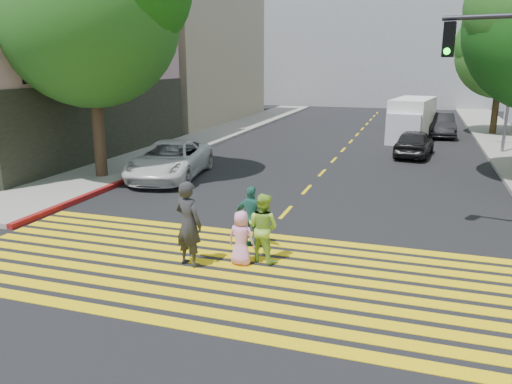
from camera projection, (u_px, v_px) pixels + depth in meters
The scene contains 20 objects.
ground at pixel (210, 296), 9.97m from camera, with size 120.00×120.00×0.00m, color black.
sidewalk_left at pixel (223, 132), 32.74m from camera, with size 3.00×40.00×0.15m, color gray.
curb_red at pixel (96, 192), 17.54m from camera, with size 0.20×8.00×0.16m, color maroon.
crosswalk at pixel (232, 271), 11.14m from camera, with size 13.40×5.30×0.01m.
lane_line at pixel (354, 138), 30.67m from camera, with size 0.12×34.40×0.01m.
building_left_pink at pixel (5, 61), 24.65m from camera, with size 12.10×14.10×11.00m.
building_left_tan at pixel (161, 56), 39.26m from camera, with size 12.00×16.00×10.00m, color tan.
backdrop_block at pixel (388, 48), 52.61m from camera, with size 30.00×8.00×12.00m, color gray.
tree_left at pixel (91, 6), 18.26m from camera, with size 7.77×7.21×9.66m.
tree_right_far at pixel (504, 48), 30.31m from camera, with size 6.64×6.43×7.90m.
pedestrian_man at pixel (189, 224), 11.24m from camera, with size 0.72×0.47×1.98m, color #27272B.
pedestrian_woman at pixel (263, 228), 11.53m from camera, with size 0.79×0.62×1.63m, color #98CE42.
pedestrian_child at pixel (241, 238), 11.37m from camera, with size 0.63×0.41×1.28m, color #F79ACF.
pedestrian_extra at pixel (252, 217), 12.39m from camera, with size 0.93×0.39×1.58m, color #2B7168.
white_sedan at pixel (170, 160), 19.94m from camera, with size 2.43×5.26×1.46m, color silver.
dark_car_near at pixel (414, 143), 24.53m from camera, with size 1.59×3.96×1.35m, color black.
silver_car at pixel (413, 115), 37.18m from camera, with size 1.88×4.63×1.34m, color gray.
dark_car_parked at pixel (440, 125), 31.15m from camera, with size 1.54×4.41×1.45m, color black.
white_van at pixel (411, 121), 29.37m from camera, with size 2.72×5.46×2.46m.
street_lamp at pixel (510, 54), 23.99m from camera, with size 1.92×0.23×8.51m.
Camera 1 is at (3.71, -8.39, 4.53)m, focal length 35.00 mm.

